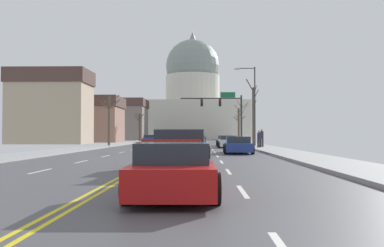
{
  "coord_description": "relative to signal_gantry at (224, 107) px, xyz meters",
  "views": [
    {
      "loc": [
        2.51,
        -39.21,
        1.39
      ],
      "look_at": [
        0.82,
        32.24,
        3.22
      ],
      "focal_mm": 38.2,
      "sensor_mm": 36.0,
      "label": 1
    }
  ],
  "objects": [
    {
      "name": "ground",
      "position": [
        -5.37,
        -13.08,
        -4.81
      ],
      "size": [
        20.0,
        180.0,
        0.2
      ],
      "color": "#49494E"
    },
    {
      "name": "signal_gantry",
      "position": [
        0.0,
        0.0,
        0.0
      ],
      "size": [
        7.91,
        0.41,
        6.61
      ],
      "color": "#28282D",
      "rests_on": "ground"
    },
    {
      "name": "street_lamp_right",
      "position": [
        2.56,
        -8.66,
        0.25
      ],
      "size": [
        2.24,
        0.24,
        8.43
      ],
      "color": "#333338",
      "rests_on": "ground"
    },
    {
      "name": "capitol_building",
      "position": [
        -5.37,
        60.75,
        5.73
      ],
      "size": [
        30.0,
        22.32,
        30.02
      ],
      "color": "beige",
      "rests_on": "ground"
    },
    {
      "name": "sedan_near_00",
      "position": [
        -0.14,
        -4.64,
        -4.27
      ],
      "size": [
        2.02,
        4.4,
        1.21
      ],
      "color": "#1E7247",
      "rests_on": "ground"
    },
    {
      "name": "sedan_near_01",
      "position": [
        -0.2,
        -10.76,
        -4.26
      ],
      "size": [
        2.01,
        4.39,
        1.22
      ],
      "color": "silver",
      "rests_on": "ground"
    },
    {
      "name": "sedan_near_02",
      "position": [
        -3.77,
        -16.32,
        -4.29
      ],
      "size": [
        2.01,
        4.53,
        1.15
      ],
      "color": "#1E7247",
      "rests_on": "ground"
    },
    {
      "name": "sedan_near_03",
      "position": [
        -0.25,
        -22.97,
        -4.27
      ],
      "size": [
        2.16,
        4.67,
        1.2
      ],
      "color": "navy",
      "rests_on": "ground"
    },
    {
      "name": "sedan_near_04",
      "position": [
        -3.37,
        -29.04,
        -4.25
      ],
      "size": [
        2.09,
        4.45,
        1.22
      ],
      "color": "#6B6056",
      "rests_on": "ground"
    },
    {
      "name": "pickup_truck_near_05",
      "position": [
        -3.73,
        -36.33,
        -4.12
      ],
      "size": [
        2.54,
        5.61,
        1.56
      ],
      "color": "maroon",
      "rests_on": "ground"
    },
    {
      "name": "sedan_near_06",
      "position": [
        -3.48,
        -42.94,
        -4.28
      ],
      "size": [
        2.02,
        4.71,
        1.19
      ],
      "color": "#B71414",
      "rests_on": "ground"
    },
    {
      "name": "sedan_oncoming_00",
      "position": [
        -10.76,
        9.72,
        -4.24
      ],
      "size": [
        2.07,
        4.43,
        1.25
      ],
      "color": "navy",
      "rests_on": "ground"
    },
    {
      "name": "sedan_oncoming_01",
      "position": [
        -7.07,
        18.38,
        -4.28
      ],
      "size": [
        2.16,
        4.39,
        1.15
      ],
      "color": "navy",
      "rests_on": "ground"
    },
    {
      "name": "sedan_oncoming_02",
      "position": [
        -10.81,
        29.54,
        -4.24
      ],
      "size": [
        2.06,
        4.29,
        1.24
      ],
      "color": "silver",
      "rests_on": "ground"
    },
    {
      "name": "sedan_oncoming_03",
      "position": [
        -10.66,
        42.22,
        -4.24
      ],
      "size": [
        1.98,
        4.34,
        1.25
      ],
      "color": "black",
      "rests_on": "ground"
    },
    {
      "name": "flank_building_00",
      "position": [
        -22.1,
        16.77,
        -0.94
      ],
      "size": [
        11.16,
        8.86,
        7.68
      ],
      "color": "#8C6656",
      "rests_on": "ground"
    },
    {
      "name": "flank_building_01",
      "position": [
        -24.07,
        4.42,
        0.41
      ],
      "size": [
        10.94,
        6.71,
        10.36
      ],
      "color": "tan",
      "rests_on": "ground"
    },
    {
      "name": "flank_building_02",
      "position": [
        -20.67,
        36.34,
        -0.32
      ],
      "size": [
        11.5,
        10.07,
        8.91
      ],
      "color": "slate",
      "rests_on": "ground"
    },
    {
      "name": "bare_tree_00",
      "position": [
        3.59,
        13.68,
        -1.31
      ],
      "size": [
        2.2,
        1.97,
        6.78
      ],
      "color": "brown",
      "rests_on": "ground"
    },
    {
      "name": "bare_tree_01",
      "position": [
        -13.49,
        17.44,
        -2.11
      ],
      "size": [
        1.7,
        2.58,
        4.96
      ],
      "color": "#4C3D2D",
      "rests_on": "ground"
    },
    {
      "name": "bare_tree_02",
      "position": [
        3.62,
        18.99,
        -1.69
      ],
      "size": [
        1.84,
        1.72,
        6.33
      ],
      "color": "brown",
      "rests_on": "ground"
    },
    {
      "name": "bare_tree_03",
      "position": [
        -13.17,
        -7.05,
        -1.68
      ],
      "size": [
        2.2,
        2.21,
        5.63
      ],
      "color": "brown",
      "rests_on": "ground"
    },
    {
      "name": "bare_tree_04",
      "position": [
        2.9,
        -7.19,
        -1.33
      ],
      "size": [
        1.63,
        1.81,
        7.2
      ],
      "color": "brown",
      "rests_on": "ground"
    },
    {
      "name": "pedestrian_00",
      "position": [
        2.49,
        -14.23,
        -3.81
      ],
      "size": [
        0.35,
        0.34,
        1.59
      ],
      "color": "black",
      "rests_on": "ground"
    },
    {
      "name": "pedestrian_01",
      "position": [
        2.98,
        -12.57,
        -3.74
      ],
      "size": [
        0.35,
        0.34,
        1.72
      ],
      "color": "#33333D",
      "rests_on": "ground"
    }
  ]
}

